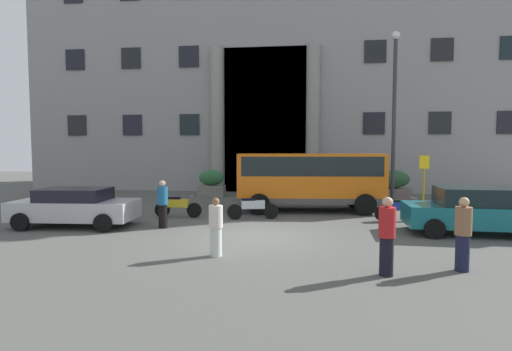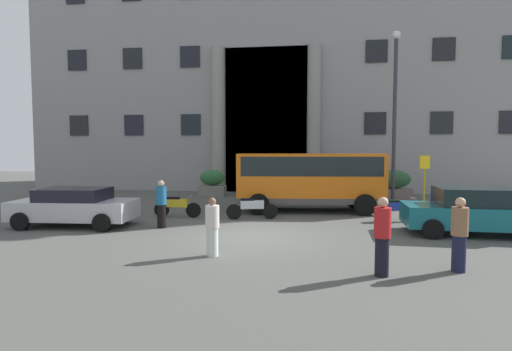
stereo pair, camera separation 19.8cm
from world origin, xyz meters
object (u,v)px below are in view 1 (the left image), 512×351
hedge_planter_west (391,185)px  motorcycle_near_kerb (252,208)px  lamppost_plaza_centre (394,106)px  bus_stop_sign (424,176)px  pedestrian_man_red_shirt (463,234)px  pedestrian_woman_with_bag (387,236)px  scooter_by_planter (398,209)px  pedestrian_man_crossing (216,227)px  orange_minibus (310,177)px  motorcycle_far_end (177,206)px  hedge_planter_far_east (328,186)px  parked_estate_mid (476,211)px  pedestrian_child_trailing (163,204)px  parked_hatchback_near (75,207)px  hedge_planter_east (211,183)px

hedge_planter_west → motorcycle_near_kerb: bearing=-133.8°
motorcycle_near_kerb → lamppost_plaza_centre: lamppost_plaza_centre is taller
bus_stop_sign → pedestrian_man_red_shirt: (-1.91, -9.88, -0.67)m
pedestrian_man_red_shirt → pedestrian_woman_with_bag: 1.86m
scooter_by_planter → pedestrian_man_red_shirt: 6.39m
pedestrian_man_crossing → motorcycle_near_kerb: bearing=-107.8°
orange_minibus → motorcycle_far_end: (-5.33, -2.32, -1.08)m
hedge_planter_west → hedge_planter_far_east: hedge_planter_west is taller
parked_estate_mid → lamppost_plaza_centre: size_ratio=0.54×
scooter_by_planter → pedestrian_woman_with_bag: size_ratio=1.10×
scooter_by_planter → pedestrian_child_trailing: (-8.49, -2.38, 0.39)m
orange_minibus → pedestrian_woman_with_bag: orange_minibus is taller
parked_estate_mid → pedestrian_woman_with_bag: pedestrian_woman_with_bag is taller
bus_stop_sign → orange_minibus: bearing=-165.0°
parked_hatchback_near → pedestrian_woman_with_bag: bearing=-27.1°
hedge_planter_east → lamppost_plaza_centre: lamppost_plaza_centre is taller
lamppost_plaza_centre → parked_estate_mid: bearing=-78.8°
hedge_planter_far_east → pedestrian_man_red_shirt: bearing=-80.1°
motorcycle_far_end → orange_minibus: bearing=23.1°
pedestrian_woman_with_bag → motorcycle_far_end: bearing=64.9°
parked_estate_mid → pedestrian_woman_with_bag: bearing=-125.3°
hedge_planter_far_east → hedge_planter_east: bearing=176.6°
motorcycle_far_end → pedestrian_child_trailing: 2.21m
hedge_planter_west → hedge_planter_east: bearing=177.6°
hedge_planter_far_east → motorcycle_far_end: hedge_planter_far_east is taller
orange_minibus → parked_hatchback_near: (-8.34, -4.59, -0.82)m
hedge_planter_east → scooter_by_planter: size_ratio=0.80×
hedge_planter_west → pedestrian_man_red_shirt: (-1.09, -13.09, 0.07)m
scooter_by_planter → parked_hatchback_near: bearing=-178.1°
pedestrian_woman_with_bag → lamppost_plaza_centre: 12.15m
motorcycle_far_end → pedestrian_child_trailing: pedestrian_child_trailing is taller
hedge_planter_far_east → pedestrian_man_crossing: (-3.55, -12.52, 0.05)m
bus_stop_sign → pedestrian_child_trailing: bus_stop_sign is taller
bus_stop_sign → lamppost_plaza_centre: 3.59m
pedestrian_child_trailing → pedestrian_man_crossing: (2.64, -3.41, -0.08)m
pedestrian_man_crossing → bus_stop_sign: bearing=-145.3°
scooter_by_planter → parked_estate_mid: bearing=-58.2°
hedge_planter_west → parked_hatchback_near: 15.74m
parked_hatchback_near → pedestrian_child_trailing: (3.20, 0.11, 0.13)m
motorcycle_near_kerb → bus_stop_sign: bearing=13.9°
orange_minibus → pedestrian_child_trailing: (-5.14, -4.48, -0.69)m
parked_estate_mid → pedestrian_man_red_shirt: 4.64m
hedge_planter_far_east → lamppost_plaza_centre: 5.61m
pedestrian_woman_with_bag → lamppost_plaza_centre: size_ratio=0.21×
motorcycle_near_kerb → motorcycle_far_end: (-3.05, 0.05, -0.00)m
orange_minibus → pedestrian_man_red_shirt: size_ratio=3.82×
scooter_by_planter → pedestrian_woman_with_bag: (-1.79, -6.92, 0.42)m
hedge_planter_far_east → parked_hatchback_near: bearing=-135.5°
pedestrian_man_red_shirt → lamppost_plaza_centre: size_ratio=0.20×
orange_minibus → hedge_planter_west: orange_minibus is taller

